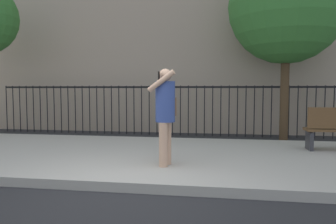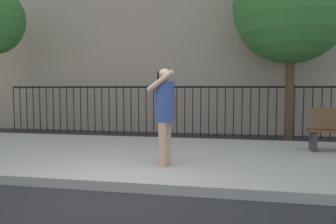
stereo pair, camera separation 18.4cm
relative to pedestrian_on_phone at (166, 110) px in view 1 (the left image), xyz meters
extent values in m
plane|color=#28282B|center=(-0.45, -1.17, -1.13)|extent=(60.00, 60.00, 0.00)
cube|color=#B2ADA3|center=(-0.45, 1.03, -1.06)|extent=(28.00, 4.40, 0.15)
cube|color=black|center=(-0.45, 4.73, 0.42)|extent=(12.00, 0.04, 0.06)
cylinder|color=black|center=(-6.45, 4.73, -0.33)|extent=(0.03, 0.03, 1.60)
cylinder|color=black|center=(-6.19, 4.73, -0.33)|extent=(0.03, 0.03, 1.60)
cylinder|color=black|center=(-5.94, 4.73, -0.33)|extent=(0.03, 0.03, 1.60)
cylinder|color=black|center=(-5.68, 4.73, -0.33)|extent=(0.03, 0.03, 1.60)
cylinder|color=black|center=(-5.43, 4.73, -0.33)|extent=(0.03, 0.03, 1.60)
cylinder|color=black|center=(-5.17, 4.73, -0.33)|extent=(0.03, 0.03, 1.60)
cylinder|color=black|center=(-4.92, 4.73, -0.33)|extent=(0.03, 0.03, 1.60)
cylinder|color=black|center=(-4.66, 4.73, -0.33)|extent=(0.03, 0.03, 1.60)
cylinder|color=black|center=(-4.41, 4.73, -0.33)|extent=(0.03, 0.03, 1.60)
cylinder|color=black|center=(-4.15, 4.73, -0.33)|extent=(0.03, 0.03, 1.60)
cylinder|color=black|center=(-3.90, 4.73, -0.33)|extent=(0.03, 0.03, 1.60)
cylinder|color=black|center=(-3.64, 4.73, -0.33)|extent=(0.03, 0.03, 1.60)
cylinder|color=black|center=(-3.39, 4.73, -0.33)|extent=(0.03, 0.03, 1.60)
cylinder|color=black|center=(-3.13, 4.73, -0.33)|extent=(0.03, 0.03, 1.60)
cylinder|color=black|center=(-2.87, 4.73, -0.33)|extent=(0.03, 0.03, 1.60)
cylinder|color=black|center=(-2.62, 4.73, -0.33)|extent=(0.03, 0.03, 1.60)
cylinder|color=black|center=(-2.36, 4.73, -0.33)|extent=(0.03, 0.03, 1.60)
cylinder|color=black|center=(-2.11, 4.73, -0.33)|extent=(0.03, 0.03, 1.60)
cylinder|color=black|center=(-1.85, 4.73, -0.33)|extent=(0.03, 0.03, 1.60)
cylinder|color=black|center=(-1.60, 4.73, -0.33)|extent=(0.03, 0.03, 1.60)
cylinder|color=black|center=(-1.34, 4.73, -0.33)|extent=(0.03, 0.03, 1.60)
cylinder|color=black|center=(-1.09, 4.73, -0.33)|extent=(0.03, 0.03, 1.60)
cylinder|color=black|center=(-0.83, 4.73, -0.33)|extent=(0.03, 0.03, 1.60)
cylinder|color=black|center=(-0.58, 4.73, -0.33)|extent=(0.03, 0.03, 1.60)
cylinder|color=black|center=(-0.32, 4.73, -0.33)|extent=(0.03, 0.03, 1.60)
cylinder|color=black|center=(-0.07, 4.73, -0.33)|extent=(0.03, 0.03, 1.60)
cylinder|color=black|center=(0.19, 4.73, -0.33)|extent=(0.03, 0.03, 1.60)
cylinder|color=black|center=(0.44, 4.73, -0.33)|extent=(0.03, 0.03, 1.60)
cylinder|color=black|center=(0.70, 4.73, -0.33)|extent=(0.03, 0.03, 1.60)
cylinder|color=black|center=(0.95, 4.73, -0.33)|extent=(0.03, 0.03, 1.60)
cylinder|color=black|center=(1.21, 4.73, -0.33)|extent=(0.03, 0.03, 1.60)
cylinder|color=black|center=(1.47, 4.73, -0.33)|extent=(0.03, 0.03, 1.60)
cylinder|color=black|center=(1.72, 4.73, -0.33)|extent=(0.03, 0.03, 1.60)
cylinder|color=black|center=(1.98, 4.73, -0.33)|extent=(0.03, 0.03, 1.60)
cylinder|color=black|center=(2.23, 4.73, -0.33)|extent=(0.03, 0.03, 1.60)
cylinder|color=black|center=(2.49, 4.73, -0.33)|extent=(0.03, 0.03, 1.60)
cylinder|color=black|center=(2.74, 4.73, -0.33)|extent=(0.03, 0.03, 1.60)
cylinder|color=black|center=(3.00, 4.73, -0.33)|extent=(0.03, 0.03, 1.60)
cylinder|color=black|center=(3.25, 4.73, -0.33)|extent=(0.03, 0.03, 1.60)
cylinder|color=black|center=(3.51, 4.73, -0.33)|extent=(0.03, 0.03, 1.60)
cylinder|color=black|center=(3.76, 4.73, -0.33)|extent=(0.03, 0.03, 1.60)
cylinder|color=black|center=(4.02, 4.73, -0.33)|extent=(0.03, 0.03, 1.60)
cylinder|color=black|center=(4.27, 4.73, -0.33)|extent=(0.03, 0.03, 1.60)
cylinder|color=tan|center=(-0.02, -0.12, -0.60)|extent=(0.15, 0.15, 0.77)
cylinder|color=tan|center=(0.01, 0.07, -0.60)|extent=(0.15, 0.15, 0.77)
cylinder|color=#33478C|center=(0.00, -0.03, 0.14)|extent=(0.39, 0.39, 0.70)
sphere|color=tan|center=(0.00, -0.03, 0.60)|extent=(0.22, 0.22, 0.22)
cylinder|color=tan|center=(-0.04, -0.22, 0.49)|extent=(0.50, 0.17, 0.38)
cylinder|color=tan|center=(0.03, 0.17, 0.12)|extent=(0.09, 0.09, 0.54)
cube|color=black|center=(-0.09, -0.16, 0.58)|extent=(0.02, 0.07, 0.15)
cube|color=brown|center=(0.04, 0.23, 0.03)|extent=(0.20, 0.30, 0.34)
cube|color=#333338|center=(2.89, 1.94, -0.78)|extent=(0.08, 0.41, 0.40)
cylinder|color=#4C3823|center=(2.74, 4.10, 0.33)|extent=(0.24, 0.24, 2.93)
sphere|color=#387A33|center=(2.74, 4.10, 2.68)|extent=(3.23, 3.23, 3.23)
camera|label=1|loc=(0.94, -5.57, 0.36)|focal=34.77mm
camera|label=2|loc=(1.12, -5.54, 0.36)|focal=34.77mm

